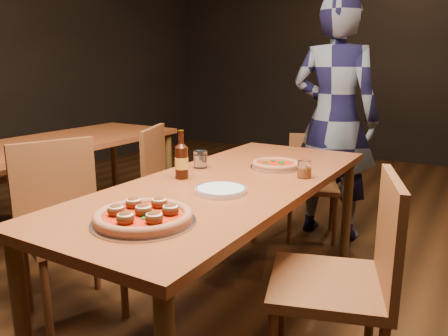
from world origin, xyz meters
The scene contains 14 objects.
ground centered at (0.00, 0.00, 0.00)m, with size 9.00×9.00×0.00m, color black.
table_main centered at (0.00, 0.00, 0.68)m, with size 0.80×2.00×0.75m.
table_left centered at (-1.70, 0.30, 0.68)m, with size 0.80×2.00×0.75m.
chair_main_nw centered at (-0.71, -0.40, 0.48)m, with size 0.45×0.45×0.96m, color #5C2D18, non-canonical shape.
chair_main_sw centered at (-0.66, 0.51, 0.47)m, with size 0.44×0.44×0.94m, color #5C2D18, non-canonical shape.
chair_main_e centered at (0.60, -0.25, 0.48)m, with size 0.44×0.44×0.95m, color #5C2D18, non-canonical shape.
chair_end centered at (-0.02, 1.29, 0.41)m, with size 0.38×0.38×0.81m, color #5C2D18, non-canonical shape.
pizza_meatball centered at (0.04, -0.67, 0.78)m, with size 0.38×0.38×0.07m.
pizza_margherita centered at (0.09, 0.36, 0.77)m, with size 0.28×0.28×0.04m.
plate_stack centered at (0.08, -0.21, 0.76)m, with size 0.23×0.23×0.02m, color white.
beer_bottle centered at (-0.22, -0.10, 0.83)m, with size 0.07×0.07×0.24m.
water_glass centered at (-0.27, 0.14, 0.80)m, with size 0.08×0.08×0.09m, color white.
amber_glass centered at (0.30, 0.23, 0.79)m, with size 0.07×0.07×0.09m, color #A04A12.
diner centered at (0.07, 1.43, 0.90)m, with size 0.66×0.43×1.80m, color black.
Camera 1 is at (1.05, -1.79, 1.30)m, focal length 35.00 mm.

